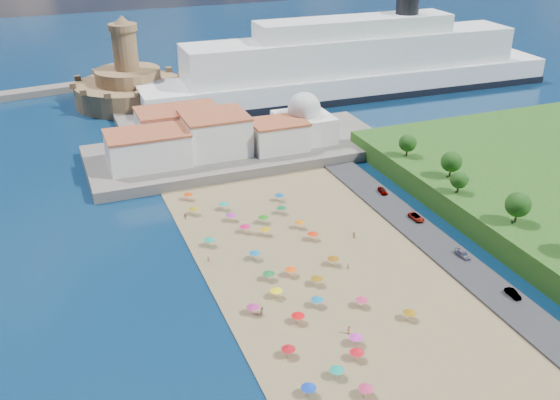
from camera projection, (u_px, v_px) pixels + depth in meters
name	position (u px, v px, depth m)	size (l,w,h in m)	color
ground	(307.00, 291.00, 124.23)	(700.00, 700.00, 0.00)	#071938
terrace	(240.00, 151.00, 187.78)	(90.00, 36.00, 3.00)	#59544C
jetty	(145.00, 125.00, 209.87)	(18.00, 70.00, 2.40)	#59544C
waterfront_buildings	(196.00, 136.00, 181.20)	(57.00, 29.00, 11.00)	silver
domed_building	(304.00, 121.00, 189.41)	(16.00, 16.00, 15.00)	silver
fortress	(129.00, 86.00, 232.49)	(40.00, 40.00, 32.40)	olive
cruise_ship	(353.00, 68.00, 240.95)	(166.24, 27.96, 36.25)	black
beach_parasols	(323.00, 313.00, 114.17)	(30.50, 115.71, 2.20)	gray
beachgoers	(298.00, 267.00, 129.88)	(34.72, 89.39, 1.89)	tan
parked_cars	(456.00, 248.00, 136.38)	(2.33, 81.54, 1.36)	gray
hillside_trees	(546.00, 223.00, 128.26)	(13.47, 107.28, 8.18)	#382314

